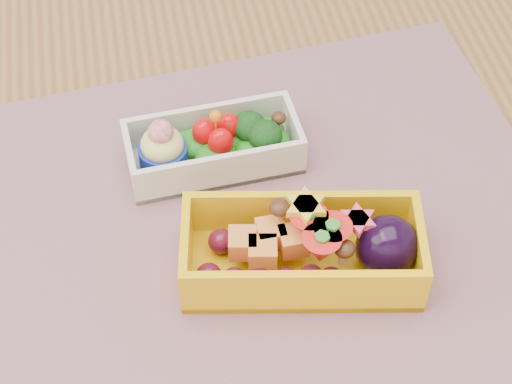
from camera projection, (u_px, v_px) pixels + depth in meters
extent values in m
cube|color=brown|center=(238.00, 217.00, 0.73)|extent=(1.20, 0.80, 0.04)
cube|color=#976871|center=(248.00, 228.00, 0.70)|extent=(0.55, 0.44, 0.00)
cube|color=silver|center=(213.00, 147.00, 0.73)|extent=(0.15, 0.07, 0.04)
ellipsoid|color=green|center=(214.00, 151.00, 0.73)|extent=(0.14, 0.06, 0.02)
cylinder|color=#142D9D|center=(164.00, 158.00, 0.72)|extent=(0.04, 0.04, 0.03)
sphere|color=red|center=(161.00, 132.00, 0.70)|extent=(0.02, 0.02, 0.02)
ellipsoid|color=red|center=(205.00, 133.00, 0.72)|extent=(0.02, 0.02, 0.03)
ellipsoid|color=red|center=(221.00, 142.00, 0.72)|extent=(0.02, 0.02, 0.03)
ellipsoid|color=red|center=(229.00, 127.00, 0.73)|extent=(0.02, 0.02, 0.03)
sphere|color=orange|center=(215.00, 116.00, 0.70)|extent=(0.01, 0.01, 0.01)
ellipsoid|color=black|center=(249.00, 126.00, 0.73)|extent=(0.03, 0.03, 0.02)
ellipsoid|color=black|center=(265.00, 135.00, 0.72)|extent=(0.03, 0.03, 0.02)
ellipsoid|color=#3F2111|center=(279.00, 118.00, 0.73)|extent=(0.01, 0.01, 0.01)
cube|color=yellow|center=(302.00, 251.00, 0.65)|extent=(0.19, 0.11, 0.05)
ellipsoid|color=#510F24|center=(253.00, 263.00, 0.65)|extent=(0.10, 0.06, 0.02)
cube|color=orange|center=(267.00, 242.00, 0.65)|extent=(0.05, 0.05, 0.02)
cone|color=red|center=(308.00, 227.00, 0.65)|extent=(0.04, 0.04, 0.03)
cone|color=red|center=(331.00, 238.00, 0.64)|extent=(0.04, 0.04, 0.03)
cone|color=red|center=(321.00, 250.00, 0.63)|extent=(0.04, 0.04, 0.03)
cylinder|color=yellow|center=(306.00, 206.00, 0.64)|extent=(0.03, 0.03, 0.01)
cylinder|color=#E53F5B|center=(358.00, 220.00, 0.64)|extent=(0.03, 0.03, 0.01)
ellipsoid|color=#3F2111|center=(279.00, 222.00, 0.65)|extent=(0.02, 0.02, 0.01)
ellipsoid|color=#3F2111|center=(344.00, 256.00, 0.63)|extent=(0.02, 0.02, 0.01)
ellipsoid|color=black|center=(387.00, 246.00, 0.65)|extent=(0.05, 0.05, 0.05)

